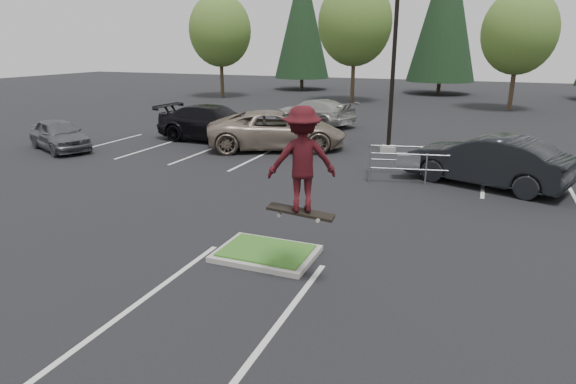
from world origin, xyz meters
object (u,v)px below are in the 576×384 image
at_px(skateboarder, 301,160).
at_px(car_r_charc, 486,160).
at_px(cart_corral, 412,160).
at_px(conif_a, 302,19).
at_px(decid_a, 220,33).
at_px(car_far_silver, 315,112).
at_px(conif_b, 446,8).
at_px(car_l_black, 215,123).
at_px(car_l_grey, 59,135).
at_px(decid_c, 519,35).
at_px(light_pole, 395,46).
at_px(decid_b, 355,26).
at_px(car_l_tan, 274,130).

distance_m(skateboarder, car_r_charc, 9.78).
bearing_deg(skateboarder, cart_corral, -122.44).
bearing_deg(conif_a, decid_a, -111.91).
height_order(car_r_charc, car_far_silver, car_r_charc).
xyz_separation_m(conif_b, cart_corral, (2.08, -32.59, -7.17)).
xyz_separation_m(conif_b, car_l_black, (-8.00, -29.00, -6.97)).
distance_m(conif_a, car_l_grey, 33.62).
xyz_separation_m(decid_a, decid_c, (24.00, -0.20, -0.33)).
xyz_separation_m(decid_c, car_l_black, (-13.99, -18.33, -4.38)).
distance_m(conif_a, skateboarder, 43.96).
relative_size(conif_b, car_l_grey, 3.56).
relative_size(decid_a, car_far_silver, 1.69).
height_order(conif_a, skateboarder, conif_a).
bearing_deg(light_pole, cart_corral, -68.95).
bearing_deg(cart_corral, conif_b, 81.03).
relative_size(car_l_grey, car_far_silver, 0.77).
bearing_deg(decid_b, skateboarder, -77.12).
bearing_deg(car_l_black, car_far_silver, -22.15).
height_order(light_pole, skateboarder, light_pole).
bearing_deg(skateboarder, car_l_tan, -91.12).
relative_size(light_pole, car_l_grey, 2.48).
height_order(car_l_black, car_l_grey, car_l_black).
relative_size(decid_c, car_l_tan, 1.34).
xyz_separation_m(car_l_black, car_far_silver, (3.00, 6.50, -0.11)).
distance_m(car_l_tan, car_l_black, 3.56).
bearing_deg(cart_corral, car_l_black, 147.76).
relative_size(car_r_charc, car_far_silver, 1.00).
distance_m(light_pole, conif_a, 31.63).
distance_m(conif_b, car_far_silver, 24.11).
xyz_separation_m(car_l_tan, car_r_charc, (9.00, -2.79, -0.00)).
bearing_deg(decid_b, car_l_black, -95.97).
bearing_deg(car_l_grey, conif_a, 25.34).
xyz_separation_m(decid_c, cart_corral, (-3.91, -21.93, -4.57)).
height_order(decid_a, car_l_tan, decid_a).
bearing_deg(car_r_charc, car_l_tan, -87.96).
bearing_deg(conif_a, skateboarder, -69.66).
distance_m(car_l_grey, car_far_silver, 13.90).
relative_size(car_l_tan, car_r_charc, 1.19).
relative_size(skateboarder, car_l_tan, 0.34).
relative_size(decid_a, decid_c, 1.06).
xyz_separation_m(car_l_grey, car_far_silver, (8.50, 11.00, 0.07)).
bearing_deg(skateboarder, car_r_charc, -136.86).
height_order(car_l_grey, car_far_silver, car_far_silver).
relative_size(conif_a, car_l_tan, 2.08).
distance_m(decid_b, car_l_grey, 25.27).
height_order(decid_b, skateboarder, decid_b).
height_order(decid_c, skateboarder, decid_c).
bearing_deg(decid_c, car_l_grey, -130.48).
height_order(cart_corral, car_r_charc, car_r_charc).
relative_size(conif_b, car_l_black, 2.41).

